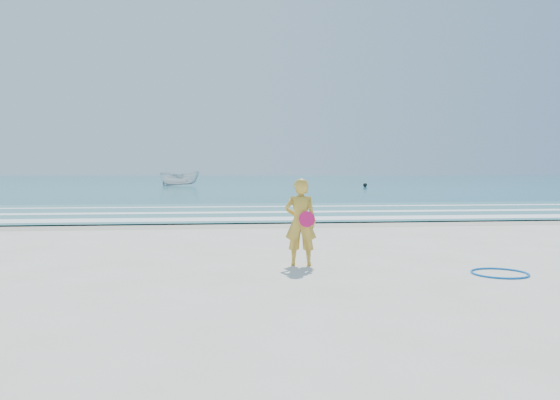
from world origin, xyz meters
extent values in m
plane|color=silver|center=(0.00, 0.00, 0.00)|extent=(400.00, 400.00, 0.00)
cube|color=#B2A893|center=(0.00, 9.00, 0.00)|extent=(400.00, 2.40, 0.00)
cube|color=#19727F|center=(0.00, 105.00, 0.02)|extent=(400.00, 190.00, 0.04)
cube|color=#59B7AD|center=(0.00, 14.00, 0.04)|extent=(400.00, 10.00, 0.01)
cube|color=white|center=(0.00, 10.30, 0.05)|extent=(400.00, 1.40, 0.01)
cube|color=white|center=(0.00, 13.20, 0.05)|extent=(400.00, 0.90, 0.01)
cube|color=white|center=(0.00, 16.50, 0.05)|extent=(400.00, 0.60, 0.01)
torus|color=blue|center=(3.01, 0.50, 0.02)|extent=(1.14, 1.14, 0.03)
imported|color=silver|center=(-5.58, 51.95, 0.85)|extent=(4.34, 2.04, 1.62)
sphere|color=black|center=(13.32, 46.35, 0.25)|extent=(0.42, 0.42, 0.42)
imported|color=gold|center=(0.02, 1.65, 0.74)|extent=(0.60, 0.46, 1.49)
cylinder|color=#E4145B|center=(0.10, 1.47, 0.81)|extent=(0.27, 0.08, 0.27)
camera|label=1|loc=(-1.35, -7.53, 1.61)|focal=35.00mm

